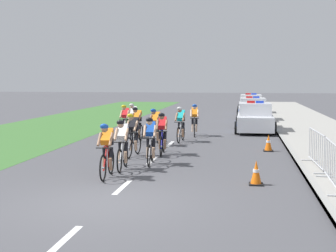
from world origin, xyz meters
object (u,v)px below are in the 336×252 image
cyclist_third (150,140)px  police_car_third (251,105)px  cyclist_eighth (137,124)px  crowd_barrier_front (332,165)px  cyclist_lead (107,149)px  police_car_nearest (255,118)px  cyclist_second (122,144)px  cyclist_sixth (155,126)px  crowd_barrier_middle (316,149)px  cyclist_tenth (125,121)px  cyclist_eleventh (133,118)px  cyclist_fifth (162,133)px  cyclist_seventh (181,124)px  police_car_second (252,110)px  cyclist_fourth (133,134)px  traffic_cone_mid (256,173)px  traffic_cone_near (268,143)px  cyclist_ninth (194,119)px

cyclist_third → police_car_third: bearing=81.1°
cyclist_eighth → crowd_barrier_front: (6.63, -7.90, -0.14)m
cyclist_lead → police_car_nearest: bearing=70.4°
cyclist_second → cyclist_eighth: bearing=98.6°
cyclist_lead → cyclist_second: same height
cyclist_sixth → crowd_barrier_middle: cyclist_sixth is taller
cyclist_tenth → police_car_nearest: police_car_nearest is taller
cyclist_second → cyclist_eleventh: same height
cyclist_fifth → crowd_barrier_front: cyclist_fifth is taller
cyclist_second → police_car_nearest: 11.75m
cyclist_seventh → cyclist_fifth: bearing=-93.4°
cyclist_fifth → police_car_second: size_ratio=0.39×
cyclist_fourth → police_car_third: bearing=78.1°
cyclist_seventh → traffic_cone_mid: cyclist_seventh is taller
cyclist_seventh → crowd_barrier_middle: cyclist_seventh is taller
cyclist_second → traffic_cone_near: bearing=43.9°
crowd_barrier_middle → cyclist_eighth: bearing=140.9°
cyclist_second → cyclist_sixth: (0.04, 5.19, 0.00)m
cyclist_tenth → crowd_barrier_middle: cyclist_tenth is taller
cyclist_lead → crowd_barrier_front: (5.85, -0.64, -0.14)m
cyclist_lead → traffic_cone_near: size_ratio=2.69×
cyclist_seventh → cyclist_third: bearing=-92.6°
cyclist_second → cyclist_ninth: same height
cyclist_sixth → cyclist_seventh: bearing=56.2°
cyclist_eighth → cyclist_second: bearing=-81.4°
crowd_barrier_front → cyclist_seventh: bearing=120.0°
cyclist_sixth → crowd_barrier_middle: size_ratio=0.74×
cyclist_sixth → police_car_second: (4.15, 12.01, -0.11)m
cyclist_ninth → cyclist_eleventh: same height
cyclist_lead → cyclist_second: bearing=83.2°
cyclist_tenth → traffic_cone_mid: size_ratio=2.69×
cyclist_second → police_car_third: police_car_third is taller
cyclist_fifth → cyclist_sixth: same height
cyclist_sixth → cyclist_fifth: bearing=-73.3°
cyclist_fifth → police_car_third: police_car_third is taller
cyclist_tenth → cyclist_second: bearing=-76.5°
cyclist_lead → crowd_barrier_front: bearing=-6.2°
cyclist_tenth → police_car_third: size_ratio=0.39×
cyclist_fifth → traffic_cone_mid: cyclist_fifth is taller
cyclist_sixth → cyclist_eleventh: size_ratio=1.00×
cyclist_fifth → cyclist_ninth: (0.59, 5.66, 0.00)m
cyclist_third → police_car_third: (3.53, 22.47, -0.11)m
cyclist_second → traffic_cone_mid: (3.90, -1.44, -0.48)m
traffic_cone_mid → cyclist_eighth: bearing=122.7°
cyclist_second → cyclist_third: (0.66, 0.99, 0.00)m
cyclist_third → police_car_second: (3.53, 16.20, -0.11)m
cyclist_fifth → cyclist_eighth: (-1.63, 3.12, 0.00)m
crowd_barrier_middle → cyclist_fifth: bearing=155.5°
cyclist_second → traffic_cone_mid: 4.19m
cyclist_second → traffic_cone_mid: bearing=-20.3°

